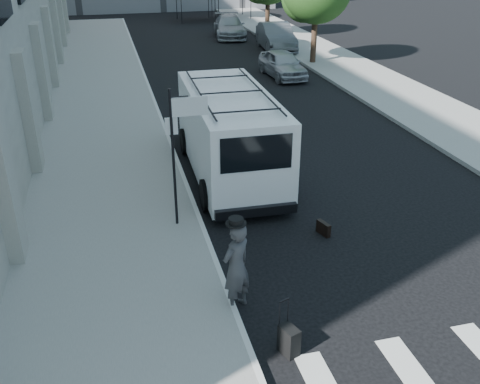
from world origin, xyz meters
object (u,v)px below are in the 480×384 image
cargo_van (229,132)px  parked_car_b (276,37)px  businessman (236,267)px  suitcase (289,340)px  briefcase (323,228)px  parked_car_c (229,27)px  parked_car_a (282,64)px

cargo_van → parked_car_b: cargo_van is taller
businessman → suitcase: (0.60, -1.50, -0.68)m
briefcase → parked_car_c: 28.04m
briefcase → parked_car_b: 23.20m
cargo_van → parked_car_b: 19.53m
briefcase → parked_car_b: bearing=58.2°
businessman → parked_car_c: (6.90, 30.01, -0.23)m
briefcase → parked_car_a: parked_car_a is taller
briefcase → suitcase: size_ratio=0.41×
suitcase → parked_car_b: size_ratio=0.21×
businessman → parked_car_a: bearing=-145.1°
suitcase → parked_car_c: bearing=58.3°
briefcase → cargo_van: (-1.42, 4.33, 1.17)m
parked_car_a → parked_car_b: 7.00m
businessman → cargo_van: size_ratio=0.27×
businessman → parked_car_a: businessman is taller
cargo_van → parked_car_a: cargo_van is taller
briefcase → suitcase: bearing=-137.5°
parked_car_b → parked_car_c: parked_car_b is taller
cargo_van → parked_car_c: size_ratio=1.39×
parked_car_a → suitcase: bearing=-110.5°
briefcase → parked_car_b: (5.89, 22.43, 0.66)m
briefcase → parked_car_c: bearing=64.5°
briefcase → cargo_van: cargo_van is taller
briefcase → parked_car_a: size_ratio=0.11×
parked_car_b → parked_car_c: 5.60m
cargo_van → businessman: bearing=-100.8°
cargo_van → suitcase: bearing=-94.4°
suitcase → cargo_van: cargo_van is taller
businessman → briefcase: 3.70m
suitcase → parked_car_c: size_ratio=0.21×
parked_car_b → briefcase: bearing=-99.1°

